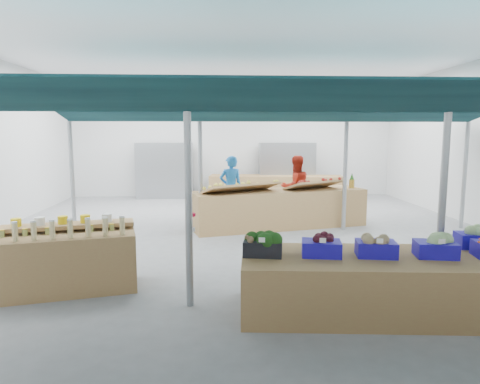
{
  "coord_description": "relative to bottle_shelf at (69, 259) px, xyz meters",
  "views": [
    {
      "loc": [
        -0.63,
        -9.67,
        2.35
      ],
      "look_at": [
        -0.17,
        -1.6,
        1.24
      ],
      "focal_mm": 32.0,
      "sensor_mm": 36.0,
      "label": 1
    }
  ],
  "objects": [
    {
      "name": "floor",
      "position": [
        2.86,
        3.29,
        -0.47
      ],
      "size": [
        13.0,
        13.0,
        0.0
      ],
      "primitive_type": "plane",
      "color": "slate",
      "rests_on": "ground"
    },
    {
      "name": "hall",
      "position": [
        2.86,
        4.73,
        2.18
      ],
      "size": [
        13.0,
        13.0,
        13.0
      ],
      "color": "silver",
      "rests_on": "ground"
    },
    {
      "name": "pole_grid",
      "position": [
        3.61,
        1.54,
        1.34
      ],
      "size": [
        10.0,
        4.6,
        3.0
      ],
      "color": "gray",
      "rests_on": "floor"
    },
    {
      "name": "awnings",
      "position": [
        3.61,
        1.54,
        2.31
      ],
      "size": [
        9.5,
        7.08,
        0.3
      ],
      "color": "black",
      "rests_on": "pole_grid"
    },
    {
      "name": "back_shelving_left",
      "position": [
        0.36,
        9.29,
        0.53
      ],
      "size": [
        2.0,
        0.5,
        2.0
      ],
      "primitive_type": "cube",
      "color": "#B23F33",
      "rests_on": "floor"
    },
    {
      "name": "back_shelving_right",
      "position": [
        4.86,
        9.29,
        0.53
      ],
      "size": [
        2.0,
        0.5,
        2.0
      ],
      "primitive_type": "cube",
      "color": "#B23F33",
      "rests_on": "floor"
    },
    {
      "name": "bottle_shelf",
      "position": [
        0.0,
        0.0,
        0.0
      ],
      "size": [
        2.1,
        1.54,
        1.15
      ],
      "rotation": [
        0.0,
        0.0,
        0.23
      ],
      "color": "#8C613D",
      "rests_on": "floor"
    },
    {
      "name": "veg_counter",
      "position": [
        4.52,
        -1.1,
        -0.09
      ],
      "size": [
        4.02,
        1.65,
        0.76
      ],
      "primitive_type": "cube",
      "rotation": [
        0.0,
        0.0,
        -0.09
      ],
      "color": "#8C613D",
      "rests_on": "floor"
    },
    {
      "name": "fruit_counter",
      "position": [
        3.84,
        4.16,
        0.0
      ],
      "size": [
        4.5,
        2.09,
        0.94
      ],
      "primitive_type": "cube",
      "rotation": [
        0.0,
        0.0,
        0.25
      ],
      "color": "#8C613D",
      "rests_on": "floor"
    },
    {
      "name": "far_counter",
      "position": [
        4.38,
        8.85,
        -0.04
      ],
      "size": [
        4.82,
        1.57,
        0.85
      ],
      "primitive_type": "cube",
      "rotation": [
        0.0,
        0.0,
        -0.13
      ],
      "color": "#8C613D",
      "rests_on": "floor"
    },
    {
      "name": "vendor_left",
      "position": [
        2.64,
        5.26,
        0.41
      ],
      "size": [
        0.72,
        0.56,
        1.75
      ],
      "primitive_type": "imported",
      "rotation": [
        0.0,
        0.0,
        3.39
      ],
      "color": "#1B67B1",
      "rests_on": "floor"
    },
    {
      "name": "vendor_right",
      "position": [
        4.44,
        5.26,
        0.41
      ],
      "size": [
        0.99,
        0.85,
        1.75
      ],
      "primitive_type": "imported",
      "rotation": [
        0.0,
        0.0,
        3.39
      ],
      "color": "#B02415",
      "rests_on": "floor"
    },
    {
      "name": "crate_broccoli",
      "position": [
        2.84,
        -0.95,
        0.45
      ],
      "size": [
        0.55,
        0.45,
        0.35
      ],
      "rotation": [
        0.0,
        0.0,
        -0.18
      ],
      "color": "black",
      "rests_on": "veg_counter"
    },
    {
      "name": "crate_beets",
      "position": [
        3.6,
        -1.02,
        0.43
      ],
      "size": [
        0.55,
        0.45,
        0.29
      ],
      "rotation": [
        0.0,
        0.0,
        -0.18
      ],
      "color": "#190FA6",
      "rests_on": "veg_counter"
    },
    {
      "name": "crate_celeriac",
      "position": [
        4.31,
        -1.08,
        0.44
      ],
      "size": [
        0.55,
        0.45,
        0.31
      ],
      "rotation": [
        0.0,
        0.0,
        -0.18
      ],
      "color": "#190FA6",
      "rests_on": "veg_counter"
    },
    {
      "name": "crate_cabbage",
      "position": [
        5.07,
        -1.15,
        0.45
      ],
      "size": [
        0.55,
        0.45,
        0.35
      ],
      "rotation": [
        0.0,
        0.0,
        -0.18
      ],
      "color": "#190FA6",
      "rests_on": "veg_counter"
    },
    {
      "name": "sparrow",
      "position": [
        2.66,
        -1.07,
        0.54
      ],
      "size": [
        0.12,
        0.09,
        0.11
      ],
      "rotation": [
        0.0,
        0.0,
        -0.18
      ],
      "color": "brown",
      "rests_on": "crate_broccoli"
    },
    {
      "name": "pole_ribbon",
      "position": [
        1.85,
        0.17,
        0.61
      ],
      "size": [
        0.12,
        0.12,
        0.28
      ],
      "color": "#BA0C2B",
      "rests_on": "pole_grid"
    },
    {
      "name": "apple_heap_yellow",
      "position": [
        2.85,
        3.81,
        0.64
      ],
      "size": [
        2.0,
        1.52,
        0.27
      ],
      "rotation": [
        0.0,
        0.0,
        0.5
      ],
      "color": "#997247",
      "rests_on": "fruit_counter"
    },
    {
      "name": "apple_heap_red",
      "position": [
        4.72,
        4.28,
        0.64
      ],
      "size": [
        1.65,
        1.33,
        0.27
      ],
      "rotation": [
        0.0,
        0.0,
        0.5
      ],
      "color": "#997247",
      "rests_on": "fruit_counter"
    },
    {
      "name": "pineapple",
      "position": [
        5.78,
        4.55,
        0.65
      ],
      "size": [
        0.14,
        0.14,
        0.39
      ],
      "rotation": [
        0.0,
        0.0,
        0.5
      ],
      "color": "#8C6019",
      "rests_on": "fruit_counter"
    },
    {
      "name": "crate_extra",
      "position": [
        5.87,
        -0.73,
        0.44
      ],
      "size": [
        0.55,
        0.44,
        0.32
      ],
      "rotation": [
        0.0,
        0.0,
        -0.15
      ],
      "color": "#190FA6",
      "rests_on": "veg_counter"
    }
  ]
}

